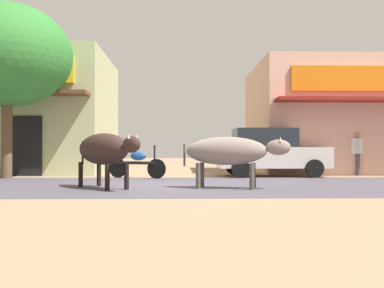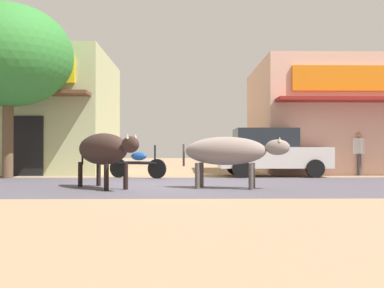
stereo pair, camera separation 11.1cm
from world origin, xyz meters
name	(u,v)px [view 1 (the left image)]	position (x,y,z in m)	size (l,w,h in m)	color
ground	(163,185)	(0.00, 0.00, 0.00)	(80.00, 80.00, 0.00)	#96795B
asphalt_road	(163,185)	(0.00, 0.00, 0.00)	(72.00, 6.37, 0.00)	#4D4853
storefront_left_cafe	(22,114)	(-6.15, 7.27, 2.38)	(7.13, 6.84, 4.76)	tan
storefront_right_club	(345,119)	(7.40, 7.26, 2.22)	(7.60, 6.84, 4.43)	#D5A38F
roadside_tree	(7,56)	(-5.13, 3.03, 3.94)	(4.11, 4.11, 5.60)	brown
parked_hatchback_car	(269,152)	(3.51, 3.93, 0.84)	(3.72, 1.99, 1.64)	beige
parked_motorcycle	(138,163)	(-0.94, 2.99, 0.47)	(1.90, 0.86, 1.06)	black
cow_near_brown	(104,149)	(-1.36, -0.89, 0.92)	(1.97, 2.31, 1.30)	#31221D
cow_far_dark	(229,151)	(1.58, -0.97, 0.87)	(2.49, 1.11, 1.22)	gray
pedestrian_by_shop	(357,150)	(6.73, 4.34, 0.89)	(0.46, 0.61, 1.53)	#3F3F47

